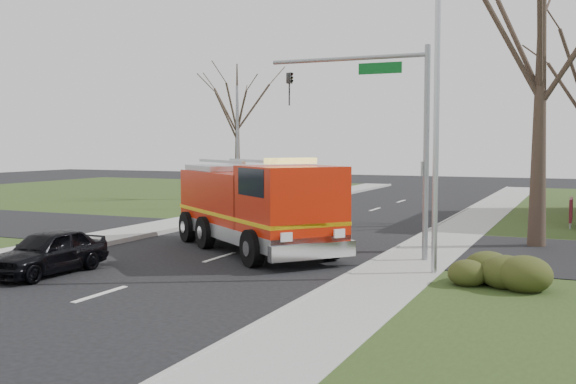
% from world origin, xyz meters
% --- Properties ---
extents(ground, '(120.00, 120.00, 0.00)m').
position_xyz_m(ground, '(0.00, 0.00, 0.00)').
color(ground, black).
rests_on(ground, ground).
extents(sidewalk_right, '(2.40, 80.00, 0.15)m').
position_xyz_m(sidewalk_right, '(6.20, 0.00, 0.07)').
color(sidewalk_right, gray).
rests_on(sidewalk_right, ground).
extents(sidewalk_left, '(2.40, 80.00, 0.15)m').
position_xyz_m(sidewalk_left, '(-6.20, 0.00, 0.07)').
color(sidewalk_left, gray).
rests_on(sidewalk_left, ground).
extents(health_center_sign, '(0.12, 2.00, 1.40)m').
position_xyz_m(health_center_sign, '(10.50, 12.50, 0.88)').
color(health_center_sign, '#55131E').
rests_on(health_center_sign, ground).
extents(hedge_corner, '(2.80, 2.00, 0.90)m').
position_xyz_m(hedge_corner, '(9.00, -1.00, 0.58)').
color(hedge_corner, '#2C3714').
rests_on(hedge_corner, lawn_right).
extents(bare_tree_near, '(6.00, 6.00, 12.00)m').
position_xyz_m(bare_tree_near, '(9.50, 6.00, 7.41)').
color(bare_tree_near, '#35291F').
rests_on(bare_tree_near, ground).
extents(bare_tree_left, '(4.50, 4.50, 9.00)m').
position_xyz_m(bare_tree_left, '(-10.00, 20.00, 5.56)').
color(bare_tree_left, '#35291F').
rests_on(bare_tree_left, ground).
extents(traffic_signal_mast, '(5.29, 0.18, 6.80)m').
position_xyz_m(traffic_signal_mast, '(5.21, 1.50, 4.71)').
color(traffic_signal_mast, gray).
rests_on(traffic_signal_mast, ground).
extents(streetlight_pole, '(1.48, 0.16, 8.40)m').
position_xyz_m(streetlight_pole, '(7.14, -0.50, 4.55)').
color(streetlight_pole, '#B7BABF').
rests_on(streetlight_pole, ground).
extents(utility_pole_far, '(0.14, 0.14, 7.00)m').
position_xyz_m(utility_pole_far, '(-6.80, 14.00, 3.50)').
color(utility_pole_far, gray).
rests_on(utility_pole_far, ground).
extents(fire_engine, '(8.18, 7.36, 3.33)m').
position_xyz_m(fire_engine, '(0.54, 1.68, 1.51)').
color(fire_engine, red).
rests_on(fire_engine, ground).
extents(parked_car_maroon, '(1.65, 3.88, 1.31)m').
position_xyz_m(parked_car_maroon, '(-3.13, -4.47, 0.65)').
color(parked_car_maroon, black).
rests_on(parked_car_maroon, ground).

